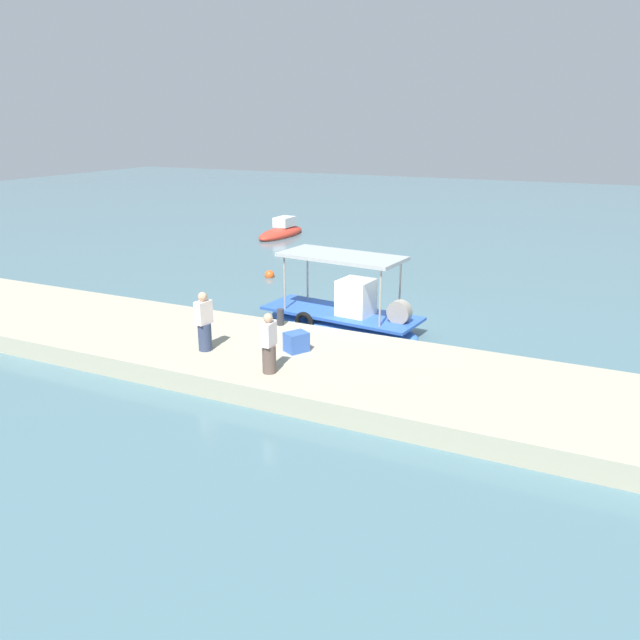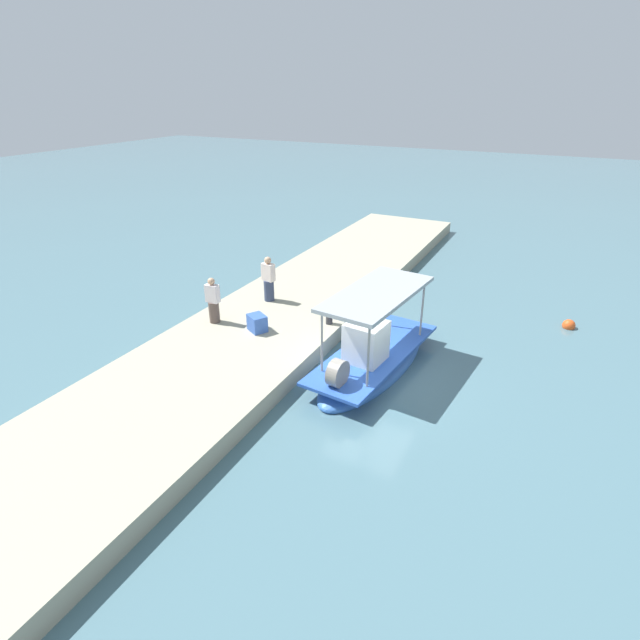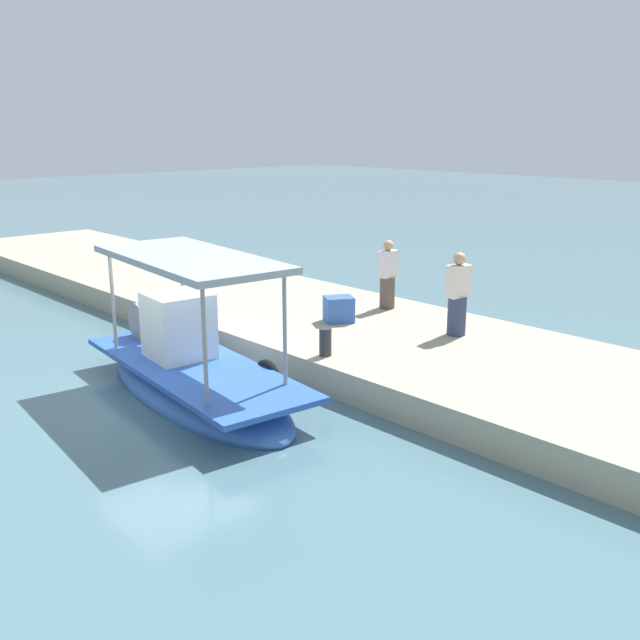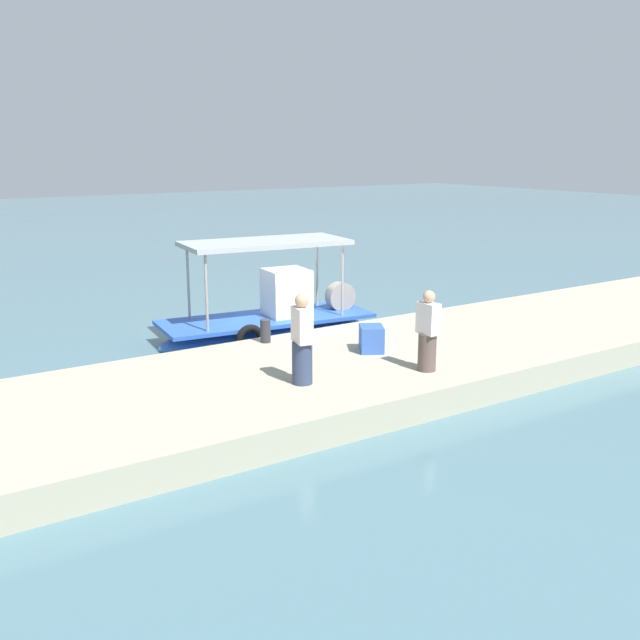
% 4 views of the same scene
% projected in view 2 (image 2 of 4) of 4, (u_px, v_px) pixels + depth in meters
% --- Properties ---
extents(ground_plane, '(120.00, 120.00, 0.00)m').
position_uv_depth(ground_plane, '(371.00, 378.00, 15.52)').
color(ground_plane, slate).
extents(dock_quay, '(36.00, 5.20, 0.59)m').
position_uv_depth(dock_quay, '(250.00, 340.00, 17.22)').
color(dock_quay, '#A7A28A').
rests_on(dock_quay, ground_plane).
extents(main_fishing_boat, '(6.07, 2.61, 3.00)m').
position_uv_depth(main_fishing_boat, '(372.00, 357.00, 15.81)').
color(main_fishing_boat, '#396EC2').
rests_on(main_fishing_boat, ground_plane).
extents(fisherman_near_bollard, '(0.38, 0.48, 1.66)m').
position_uv_depth(fisherman_near_bollard, '(213.00, 302.00, 17.50)').
color(fisherman_near_bollard, brown).
rests_on(fisherman_near_bollard, dock_quay).
extents(fisherman_by_crate, '(0.46, 0.54, 1.77)m').
position_uv_depth(fisherman_by_crate, '(269.00, 281.00, 19.27)').
color(fisherman_by_crate, '#313C58').
rests_on(fisherman_by_crate, dock_quay).
extents(mooring_bollard, '(0.24, 0.24, 0.55)m').
position_uv_depth(mooring_bollard, '(329.00, 317.00, 17.58)').
color(mooring_bollard, '#2D2D33').
rests_on(mooring_bollard, dock_quay).
extents(cargo_crate, '(0.75, 0.80, 0.58)m').
position_uv_depth(cargo_crate, '(257.00, 323.00, 17.07)').
color(cargo_crate, '#355BB0').
rests_on(cargo_crate, dock_quay).
extents(marker_buoy, '(0.46, 0.46, 0.46)m').
position_uv_depth(marker_buoy, '(569.00, 325.00, 18.69)').
color(marker_buoy, '#E3531E').
rests_on(marker_buoy, ground_plane).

